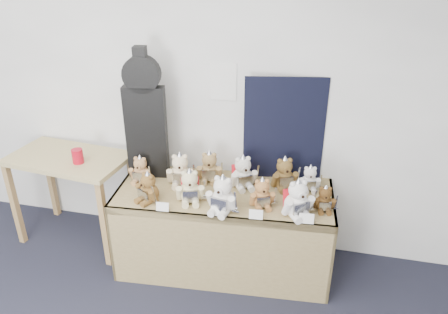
% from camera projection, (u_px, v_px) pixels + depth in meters
% --- Properties ---
extents(room_shell, '(6.00, 6.00, 6.00)m').
position_uv_depth(room_shell, '(223.00, 82.00, 3.39)').
color(room_shell, silver).
rests_on(room_shell, floor).
extents(display_table, '(1.72, 0.83, 0.69)m').
position_uv_depth(display_table, '(223.00, 213.00, 3.36)').
color(display_table, olive).
rests_on(display_table, floor).
extents(side_table, '(1.03, 0.65, 0.82)m').
position_uv_depth(side_table, '(70.00, 170.00, 3.68)').
color(side_table, '#A08756').
rests_on(side_table, floor).
extents(guitar_case, '(0.33, 0.14, 1.05)m').
position_uv_depth(guitar_case, '(145.00, 116.00, 3.37)').
color(guitar_case, black).
rests_on(guitar_case, display_table).
extents(navy_board, '(0.62, 0.14, 0.84)m').
position_uv_depth(navy_board, '(284.00, 129.00, 3.39)').
color(navy_board, black).
rests_on(navy_board, display_table).
extents(red_cup, '(0.09, 0.09, 0.12)m').
position_uv_depth(red_cup, '(78.00, 156.00, 3.50)').
color(red_cup, '#AB0B1D').
rests_on(red_cup, side_table).
extents(teddy_front_far_left, '(0.21, 0.21, 0.26)m').
position_uv_depth(teddy_front_far_left, '(148.00, 189.00, 3.19)').
color(teddy_front_far_left, brown).
rests_on(teddy_front_far_left, display_table).
extents(teddy_front_left, '(0.24, 0.22, 0.29)m').
position_uv_depth(teddy_front_left, '(190.00, 188.00, 3.19)').
color(teddy_front_left, beige).
rests_on(teddy_front_left, display_table).
extents(teddy_front_centre, '(0.25, 0.23, 0.31)m').
position_uv_depth(teddy_front_centre, '(222.00, 196.00, 3.07)').
color(teddy_front_centre, silver).
rests_on(teddy_front_centre, display_table).
extents(teddy_front_right, '(0.21, 0.20, 0.25)m').
position_uv_depth(teddy_front_right, '(262.00, 194.00, 3.13)').
color(teddy_front_right, '#A5703E').
rests_on(teddy_front_right, display_table).
extents(teddy_front_far_right, '(0.26, 0.25, 0.31)m').
position_uv_depth(teddy_front_far_right, '(298.00, 200.00, 3.02)').
color(teddy_front_far_right, white).
rests_on(teddy_front_far_right, display_table).
extents(teddy_front_end, '(0.18, 0.15, 0.22)m').
position_uv_depth(teddy_front_end, '(325.00, 200.00, 3.09)').
color(teddy_front_end, '#53381C').
rests_on(teddy_front_end, display_table).
extents(teddy_back_left, '(0.25, 0.22, 0.29)m').
position_uv_depth(teddy_back_left, '(180.00, 171.00, 3.41)').
color(teddy_back_left, beige).
rests_on(teddy_back_left, display_table).
extents(teddy_back_centre_left, '(0.23, 0.20, 0.28)m').
position_uv_depth(teddy_back_centre_left, '(209.00, 168.00, 3.47)').
color(teddy_back_centre_left, '#A18250').
rests_on(teddy_back_centre_left, display_table).
extents(teddy_back_centre_right, '(0.24, 0.24, 0.29)m').
position_uv_depth(teddy_back_centre_right, '(243.00, 173.00, 3.38)').
color(teddy_back_centre_right, white).
rests_on(teddy_back_centre_right, display_table).
extents(teddy_back_right, '(0.24, 0.23, 0.29)m').
position_uv_depth(teddy_back_right, '(284.00, 174.00, 3.36)').
color(teddy_back_right, brown).
rests_on(teddy_back_right, display_table).
extents(teddy_back_end, '(0.19, 0.16, 0.22)m').
position_uv_depth(teddy_back_end, '(310.00, 179.00, 3.35)').
color(teddy_back_end, white).
rests_on(teddy_back_end, display_table).
extents(teddy_back_far_left, '(0.20, 0.16, 0.25)m').
position_uv_depth(teddy_back_far_left, '(141.00, 170.00, 3.46)').
color(teddy_back_far_left, '#AC7D50').
rests_on(teddy_back_far_left, display_table).
extents(entry_card_a, '(0.09, 0.03, 0.07)m').
position_uv_depth(entry_card_a, '(162.00, 207.00, 3.10)').
color(entry_card_a, white).
rests_on(entry_card_a, display_table).
extents(entry_card_b, '(0.10, 0.03, 0.07)m').
position_uv_depth(entry_card_b, '(218.00, 211.00, 3.04)').
color(entry_card_b, white).
rests_on(entry_card_b, display_table).
extents(entry_card_c, '(0.10, 0.03, 0.07)m').
position_uv_depth(entry_card_c, '(256.00, 215.00, 3.01)').
color(entry_card_c, white).
rests_on(entry_card_c, display_table).
extents(entry_card_d, '(0.10, 0.03, 0.07)m').
position_uv_depth(entry_card_d, '(306.00, 219.00, 2.96)').
color(entry_card_d, white).
rests_on(entry_card_d, display_table).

